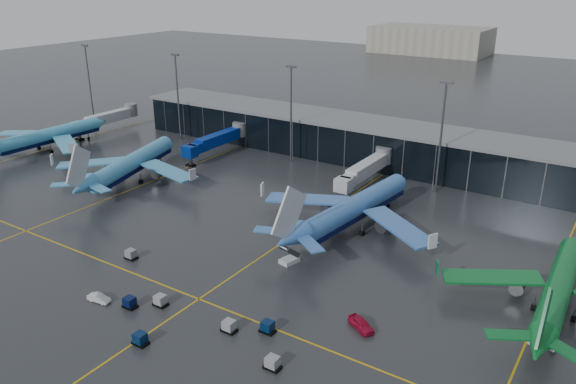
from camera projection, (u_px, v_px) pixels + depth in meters
The scene contains 13 objects.
ground at pixel (212, 246), 103.99m from camera, with size 600.00×600.00×0.00m, color #282B2D.
terminal_pier at pixel (362, 140), 150.30m from camera, with size 142.00×17.00×10.70m.
jet_bridges at pixel (216, 140), 153.65m from camera, with size 94.00×27.50×7.20m.
flood_masts at pixel (360, 121), 135.34m from camera, with size 203.00×0.50×25.50m.
taxi_lines at pixel (289, 238), 107.15m from camera, with size 220.00×120.00×0.02m.
airliner_klm_west at pixel (48, 127), 158.38m from camera, with size 37.94×43.21×13.28m, color #44AFDF, non-canonical shape.
airliner_arkefly at pixel (132, 153), 135.22m from camera, with size 39.14×44.58×13.70m, color #42A0DA, non-canonical shape.
airliner_klm_near at pixel (356, 195), 109.15m from camera, with size 40.16×45.74×14.06m, color #3D75C8, non-canonical shape.
airliner_aer_lingus at pixel (562, 273), 82.31m from camera, with size 35.29×40.19×12.35m, color #0C6C2B, non-canonical shape.
baggage_carts at pixel (186, 313), 82.24m from camera, with size 40.05×17.85×1.70m.
mobile_airstair at pixel (289, 259), 97.92m from camera, with size 2.88×3.62×3.45m.
service_van_red at pixel (361, 324), 79.68m from camera, with size 1.90×4.71×1.61m, color #B00D30.
service_van_white at pixel (99, 298), 86.32m from camera, with size 1.33×3.81×1.26m, color silver.
Camera 1 is at (62.73, -70.23, 47.39)m, focal length 35.00 mm.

